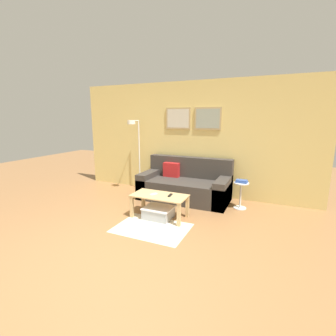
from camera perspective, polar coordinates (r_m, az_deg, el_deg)
ground_plane at (r=3.37m, az=-13.77°, el=-20.15°), size 16.00×16.00×0.00m
wall_back at (r=5.62m, az=5.21°, el=6.87°), size 5.60×0.09×2.55m
area_rug at (r=4.07m, az=-3.81°, el=-13.83°), size 1.17×0.84×0.01m
couch at (r=5.34m, az=3.96°, el=-4.13°), size 1.91×0.91×0.89m
coffee_table at (r=4.35m, az=-2.00°, el=-7.36°), size 0.98×0.49×0.42m
storage_bin at (r=4.40m, az=-2.29°, el=-10.38°), size 0.50×0.42×0.20m
floor_lamp at (r=5.83m, az=-7.74°, el=6.05°), size 0.20×0.51×1.70m
side_table at (r=4.98m, az=16.67°, el=-5.66°), size 0.29×0.29×0.52m
book_stack at (r=4.92m, az=16.86°, el=-2.99°), size 0.24×0.19×0.05m
remote_control at (r=4.28m, az=0.51°, el=-6.39°), size 0.05×0.15×0.02m
cell_phone at (r=4.38m, az=-3.38°, el=-6.10°), size 0.11×0.15×0.01m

